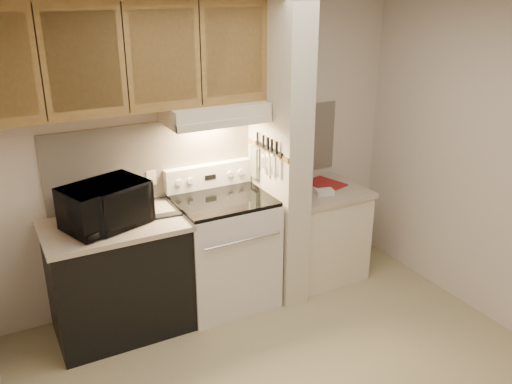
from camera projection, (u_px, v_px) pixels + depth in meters
floor at (296, 380)px, 3.74m from camera, size 3.60×3.60×0.00m
wall_back at (205, 151)px, 4.52m from camera, size 3.60×2.50×0.02m
wall_right at (503, 170)px, 4.07m from camera, size 0.02×3.00×2.50m
backsplash at (205, 153)px, 4.52m from camera, size 2.60×0.02×0.63m
range_body at (224, 252)px, 4.52m from camera, size 0.76×0.65×0.92m
oven_window at (241, 264)px, 4.25m from camera, size 0.50×0.01×0.30m
oven_handle at (243, 241)px, 4.14m from camera, size 0.65×0.02×0.02m
cooktop at (223, 200)px, 4.35m from camera, size 0.74×0.64×0.03m
range_backguard at (208, 176)px, 4.54m from camera, size 0.76×0.08×0.20m
range_display at (210, 177)px, 4.51m from camera, size 0.10×0.01×0.04m
range_knob_left_outer at (179, 183)px, 4.39m from camera, size 0.05×0.02×0.05m
range_knob_left_inner at (190, 181)px, 4.43m from camera, size 0.05×0.02×0.05m
range_knob_right_inner at (230, 174)px, 4.59m from camera, size 0.05×0.02×0.05m
range_knob_right_outer at (241, 172)px, 4.63m from camera, size 0.05×0.02×0.05m
dishwasher_front at (120, 280)px, 4.16m from camera, size 1.00×0.63×0.87m
left_countertop at (114, 226)px, 3.99m from camera, size 1.04×0.67×0.04m
spoon_rest at (168, 215)px, 4.11m from camera, size 0.25×0.10×0.02m
teal_jar at (117, 213)px, 4.05m from camera, size 0.09×0.09×0.09m
outlet at (151, 178)px, 4.35m from camera, size 0.08×0.01×0.12m
microwave at (105, 205)px, 3.89m from camera, size 0.68×0.57×0.32m
partition_pillar at (279, 154)px, 4.46m from camera, size 0.22×0.70×2.50m
pillar_trim at (266, 150)px, 4.39m from camera, size 0.01×0.70×0.04m
knife_strip at (269, 149)px, 4.34m from camera, size 0.02×0.42×0.04m
knife_blade_a at (278, 167)px, 4.23m from camera, size 0.01×0.03×0.16m
knife_handle_a at (277, 148)px, 4.19m from camera, size 0.02×0.02×0.10m
knife_blade_b at (272, 165)px, 4.31m from camera, size 0.01×0.04×0.18m
knife_handle_b at (272, 145)px, 4.25m from camera, size 0.02×0.02×0.10m
knife_blade_c at (267, 163)px, 4.38m from camera, size 0.01×0.04×0.20m
knife_handle_c at (268, 143)px, 4.30m from camera, size 0.02×0.02×0.10m
knife_blade_d at (263, 158)px, 4.43m from camera, size 0.01×0.04×0.16m
knife_handle_d at (263, 141)px, 4.37m from camera, size 0.02×0.02×0.10m
knife_blade_e at (257, 157)px, 4.51m from camera, size 0.01×0.04×0.18m
knife_handle_e at (258, 138)px, 4.45m from camera, size 0.02×0.02×0.10m
oven_mitt at (255, 162)px, 4.58m from camera, size 0.03×0.11×0.26m
right_cab_base at (320, 235)px, 4.96m from camera, size 0.70×0.60×0.81m
right_countertop at (323, 192)px, 4.81m from camera, size 0.74×0.64×0.04m
red_folder at (325, 184)px, 4.93m from camera, size 0.33×0.39×0.01m
white_box at (325, 192)px, 4.69m from camera, size 0.17×0.14×0.04m
range_hood at (214, 112)px, 4.21m from camera, size 0.78×0.44×0.15m
hood_lip at (226, 124)px, 4.05m from camera, size 0.78×0.04×0.06m
upper_cabinets at (119, 56)px, 3.77m from camera, size 2.18×0.33×0.77m
cab_gap_a at (40, 64)px, 3.40m from camera, size 0.01×0.01×0.73m
cab_door_b at (84, 61)px, 3.52m from camera, size 0.46×0.01×0.63m
cab_gap_b at (125, 59)px, 3.64m from camera, size 0.01×0.01×0.73m
cab_door_c at (164, 56)px, 3.76m from camera, size 0.46×0.01×0.63m
cab_gap_c at (200, 54)px, 3.88m from camera, size 0.01×0.01×0.73m
cab_door_d at (235, 52)px, 4.00m from camera, size 0.46×0.01×0.63m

